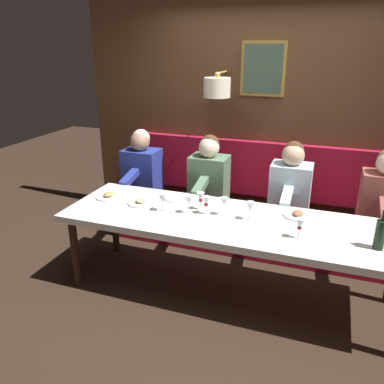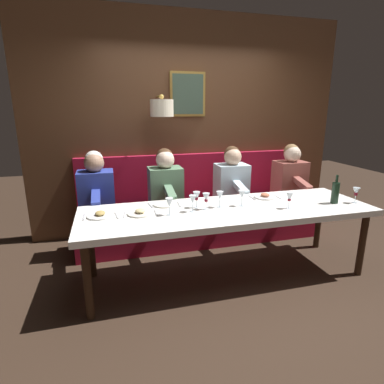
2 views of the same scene
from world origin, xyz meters
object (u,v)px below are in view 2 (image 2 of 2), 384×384
Objects in this scene: wine_glass_4 at (242,195)px; wine_bottle at (335,192)px; wine_glass_0 at (289,197)px; wine_glass_2 at (197,196)px; diner_near at (232,179)px; wine_glass_1 at (220,196)px; diner_middle at (165,184)px; wine_glass_7 at (206,198)px; diner_far at (96,188)px; wine_glass_5 at (356,192)px; wine_glass_6 at (169,203)px; dining_table at (228,214)px; wine_glass_3 at (193,200)px; diner_nearest at (290,176)px.

wine_glass_4 is 0.55× the size of wine_bottle.
wine_glass_0 is 1.00× the size of wine_glass_4.
wine_glass_2 is at bearing 80.69° from wine_bottle.
wine_glass_1 is at bearing 150.61° from diner_near.
diner_middle is 4.82× the size of wine_glass_7.
diner_far reaches higher than wine_glass_5.
wine_glass_4 and wine_glass_6 have the same top height.
wine_bottle is at bearing -112.83° from diner_far.
wine_bottle reaches higher than wine_glass_1.
wine_glass_3 reaches higher than dining_table.
wine_glass_7 is (-0.85, -1.05, 0.04)m from diner_far.
wine_bottle is at bearing -92.89° from wine_glass_6.
diner_nearest and diner_middle have the same top height.
wine_glass_3 and wine_glass_7 have the same top height.
wine_glass_1 is at bearing 80.72° from wine_glass_5.
diner_far is 4.82× the size of wine_glass_6.
diner_far is at bearing 50.92° from wine_glass_7.
wine_glass_5 is at bearing -93.88° from wine_glass_6.
diner_far is 1.66m from wine_glass_4.
diner_near reaches higher than dining_table.
wine_glass_0 is 0.55m from wine_bottle.
diner_middle is 0.80m from wine_glass_2.
wine_glass_1 is 1.00× the size of wine_glass_2.
wine_glass_3 is at bearing -173.72° from diner_middle.
diner_far reaches higher than dining_table.
wine_glass_6 is (0.12, 1.18, 0.00)m from wine_glass_0.
diner_near is 4.82× the size of wine_glass_2.
dining_table is 17.68× the size of wine_glass_1.
diner_far is at bearing 45.45° from wine_glass_3.
wine_glass_4 is (0.04, -0.16, 0.18)m from dining_table.
wine_glass_4 is (-0.84, 1.08, 0.04)m from diner_nearest.
dining_table is 17.68× the size of wine_glass_2.
wine_glass_2 is at bearing 73.30° from wine_glass_0.
wine_glass_1 and wine_glass_7 have the same top height.
wine_glass_7 is at bearing -79.35° from wine_glass_6.
wine_glass_6 is (-0.92, 1.84, 0.04)m from diner_nearest.
wine_glass_1 and wine_glass_2 have the same top height.
diner_nearest is at bearing -90.00° from diner_near.
wine_glass_1 is at bearing -124.43° from diner_far.
diner_nearest is 1.00× the size of diner_middle.
wine_glass_6 reaches higher than dining_table.
wine_glass_3 is (-0.89, 0.76, 0.04)m from diner_near.
wine_glass_3 is 0.15m from wine_glass_7.
wine_glass_5 is (-0.21, -1.19, -0.00)m from wine_glass_4.
diner_middle is 1.89m from wine_bottle.
diner_far is 4.82× the size of wine_glass_3.
wine_bottle is at bearing 173.74° from diner_nearest.
wine_glass_7 is (-0.85, -0.24, 0.04)m from diner_middle.
diner_middle is at bearing -8.29° from wine_glass_6.
diner_nearest is at bearing -54.60° from dining_table.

